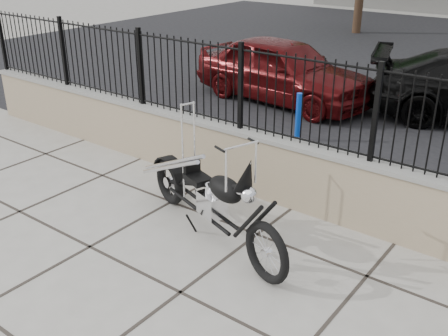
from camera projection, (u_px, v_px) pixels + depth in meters
ground_plane at (180, 292)px, 5.69m from camera, size 90.00×90.00×0.00m
retaining_wall at (298, 175)px, 7.31m from camera, size 14.00×0.36×0.96m
iron_fence at (303, 100)px, 6.86m from camera, size 14.00×0.08×1.20m
chopper_motorcycle at (209, 176)px, 6.43m from camera, size 2.80×1.39×1.68m
car_red at (283, 70)px, 11.88m from camera, size 4.45×2.17×1.46m
bollard_a at (298, 117)px, 9.70m from camera, size 0.14×0.14×0.91m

